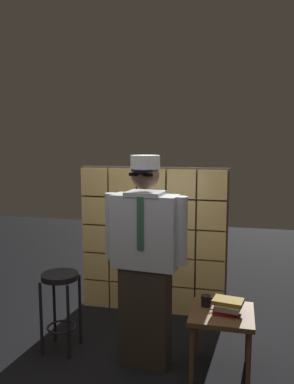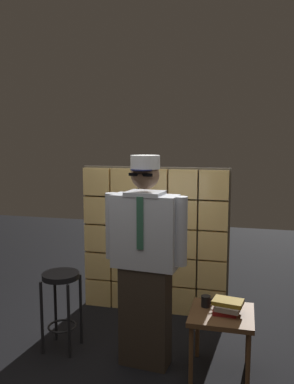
# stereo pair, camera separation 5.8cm
# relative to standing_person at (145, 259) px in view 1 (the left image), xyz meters

# --- Properties ---
(ground_plane) EXTENTS (12.00, 12.00, 0.00)m
(ground_plane) POSITION_rel_standing_person_xyz_m (-0.17, -0.34, -0.95)
(ground_plane) COLOR black
(glass_block_wall) EXTENTS (1.67, 0.10, 1.67)m
(glass_block_wall) POSITION_rel_standing_person_xyz_m (-0.17, 1.07, -0.14)
(glass_block_wall) COLOR #F2C672
(glass_block_wall) RESTS_ON ground
(standing_person) EXTENTS (0.73, 0.33, 1.83)m
(standing_person) POSITION_rel_standing_person_xyz_m (0.00, 0.00, 0.00)
(standing_person) COLOR #382D23
(standing_person) RESTS_ON ground
(bar_stool) EXTENTS (0.34, 0.34, 0.74)m
(bar_stool) POSITION_rel_standing_person_xyz_m (-0.82, 0.05, -0.40)
(bar_stool) COLOR black
(bar_stool) RESTS_ON ground
(side_table) EXTENTS (0.52, 0.52, 0.54)m
(side_table) POSITION_rel_standing_person_xyz_m (0.65, 0.00, -0.48)
(side_table) COLOR brown
(side_table) RESTS_ON ground
(book_stack) EXTENTS (0.26, 0.22, 0.11)m
(book_stack) POSITION_rel_standing_person_xyz_m (0.69, -0.00, -0.35)
(book_stack) COLOR maroon
(book_stack) RESTS_ON side_table
(coffee_mug) EXTENTS (0.13, 0.08, 0.09)m
(coffee_mug) POSITION_rel_standing_person_xyz_m (0.51, 0.09, -0.36)
(coffee_mug) COLOR black
(coffee_mug) RESTS_ON side_table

